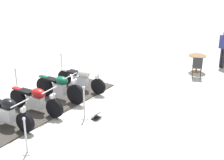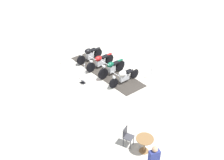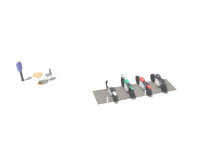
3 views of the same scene
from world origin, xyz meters
name	(u,v)px [view 1 (image 1 of 3)]	position (x,y,z in m)	size (l,w,h in m)	color
ground_plane	(49,106)	(0.00, 0.00, 0.00)	(80.00, 80.00, 0.00)	beige
display_platform	(49,106)	(0.00, 0.00, 0.02)	(5.70, 1.59, 0.03)	#38332D
motorcycle_black	(7,112)	(1.43, -1.01, 0.51)	(1.25, 1.85, 0.92)	black
motorcycle_maroon	(36,99)	(0.49, -0.32, 0.49)	(1.30, 1.94, 0.92)	black
motorcycle_forest	(60,87)	(-0.46, 0.37, 0.52)	(1.25, 1.84, 1.03)	black
motorcycle_cream	(82,78)	(-1.38, 1.09, 0.50)	(1.40, 1.89, 0.90)	black
stanchion_right_mid	(84,107)	(0.94, 1.28, 0.39)	(0.30, 0.30, 1.11)	silver
stanchion_left_mid	(17,88)	(-0.94, -1.28, 0.32)	(0.35, 0.35, 1.07)	silver
stanchion_right_front	(26,141)	(2.89, -0.16, 0.37)	(0.30, 0.30, 1.07)	silver
stanchion_left_rear	(62,70)	(-2.89, 0.16, 0.32)	(0.34, 0.34, 1.05)	silver
info_placard	(96,117)	(0.98, 1.65, 0.07)	(0.39, 0.37, 0.22)	#333338
cafe_table	(197,59)	(-3.36, 6.06, 0.56)	(0.76, 0.76, 0.75)	olive
cafe_chair_near_table	(197,66)	(-2.57, 5.85, 0.54)	(0.49, 0.49, 0.93)	#2D2D33
bystander_person	(224,46)	(-3.87, 7.38, 1.03)	(0.45, 0.41, 1.72)	#23232D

